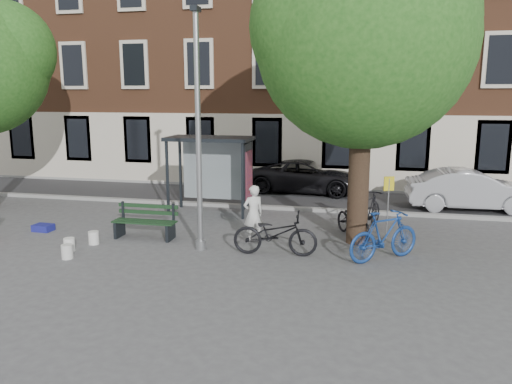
{
  "coord_description": "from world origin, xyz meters",
  "views": [
    {
      "loc": [
        4.17,
        -12.03,
        4.03
      ],
      "look_at": [
        1.27,
        1.03,
        1.4
      ],
      "focal_mm": 35.0,
      "sensor_mm": 36.0,
      "label": 1
    }
  ],
  "objects_px": {
    "car_dark": "(308,176)",
    "notice_sign": "(388,195)",
    "bike_b": "(384,236)",
    "bike_d": "(369,211)",
    "car_silver": "(470,190)",
    "bus_shelter": "(222,158)",
    "bike_a": "(275,234)",
    "bike_c": "(354,221)",
    "lamppost": "(199,144)",
    "bench": "(145,223)",
    "painter": "(253,214)"
  },
  "relations": [
    {
      "from": "bike_d",
      "to": "car_dark",
      "type": "distance_m",
      "value": 6.09
    },
    {
      "from": "lamppost",
      "to": "car_silver",
      "type": "xyz_separation_m",
      "value": [
        7.81,
        6.43,
        -2.07
      ]
    },
    {
      "from": "bike_a",
      "to": "painter",
      "type": "bearing_deg",
      "value": 33.87
    },
    {
      "from": "lamppost",
      "to": "bench",
      "type": "relative_size",
      "value": 3.36
    },
    {
      "from": "lamppost",
      "to": "bike_b",
      "type": "distance_m",
      "value": 5.16
    },
    {
      "from": "bike_a",
      "to": "car_silver",
      "type": "distance_m",
      "value": 8.7
    },
    {
      "from": "bus_shelter",
      "to": "bike_c",
      "type": "bearing_deg",
      "value": -24.7
    },
    {
      "from": "car_dark",
      "to": "car_silver",
      "type": "bearing_deg",
      "value": -103.34
    },
    {
      "from": "bike_a",
      "to": "bike_d",
      "type": "bearing_deg",
      "value": -42.57
    },
    {
      "from": "bench",
      "to": "car_dark",
      "type": "height_order",
      "value": "car_dark"
    },
    {
      "from": "car_silver",
      "to": "bike_c",
      "type": "bearing_deg",
      "value": 134.93
    },
    {
      "from": "bus_shelter",
      "to": "bike_a",
      "type": "bearing_deg",
      "value": -57.82
    },
    {
      "from": "bike_a",
      "to": "bike_c",
      "type": "height_order",
      "value": "bike_a"
    },
    {
      "from": "bike_b",
      "to": "car_silver",
      "type": "height_order",
      "value": "car_silver"
    },
    {
      "from": "lamppost",
      "to": "bench",
      "type": "xyz_separation_m",
      "value": [
        -1.88,
        0.68,
        -2.36
      ]
    },
    {
      "from": "bike_a",
      "to": "bench",
      "type": "bearing_deg",
      "value": 75.76
    },
    {
      "from": "bus_shelter",
      "to": "notice_sign",
      "type": "height_order",
      "value": "bus_shelter"
    },
    {
      "from": "painter",
      "to": "bike_a",
      "type": "xyz_separation_m",
      "value": [
        0.8,
        -1.04,
        -0.23
      ]
    },
    {
      "from": "bike_c",
      "to": "car_dark",
      "type": "height_order",
      "value": "car_dark"
    },
    {
      "from": "bike_b",
      "to": "bike_d",
      "type": "xyz_separation_m",
      "value": [
        -0.36,
        2.7,
        -0.03
      ]
    },
    {
      "from": "bike_d",
      "to": "notice_sign",
      "type": "xyz_separation_m",
      "value": [
        0.5,
        -0.72,
        0.67
      ]
    },
    {
      "from": "car_silver",
      "to": "bus_shelter",
      "type": "bearing_deg",
      "value": 102.01
    },
    {
      "from": "bus_shelter",
      "to": "car_silver",
      "type": "distance_m",
      "value": 8.81
    },
    {
      "from": "lamppost",
      "to": "bus_shelter",
      "type": "relative_size",
      "value": 2.14
    },
    {
      "from": "lamppost",
      "to": "painter",
      "type": "bearing_deg",
      "value": 39.81
    },
    {
      "from": "painter",
      "to": "bike_b",
      "type": "distance_m",
      "value": 3.59
    },
    {
      "from": "painter",
      "to": "bus_shelter",
      "type": "bearing_deg",
      "value": -95.02
    },
    {
      "from": "painter",
      "to": "bike_b",
      "type": "bearing_deg",
      "value": 130.96
    },
    {
      "from": "bus_shelter",
      "to": "bike_a",
      "type": "distance_m",
      "value": 5.08
    },
    {
      "from": "bike_c",
      "to": "notice_sign",
      "type": "xyz_separation_m",
      "value": [
        0.93,
        0.09,
        0.78
      ]
    },
    {
      "from": "bench",
      "to": "bike_b",
      "type": "relative_size",
      "value": 0.87
    },
    {
      "from": "lamppost",
      "to": "notice_sign",
      "type": "bearing_deg",
      "value": 23.78
    },
    {
      "from": "bus_shelter",
      "to": "bike_b",
      "type": "distance_m",
      "value": 6.74
    },
    {
      "from": "bike_b",
      "to": "bike_d",
      "type": "height_order",
      "value": "bike_b"
    },
    {
      "from": "bike_a",
      "to": "lamppost",
      "type": "bearing_deg",
      "value": 85.16
    },
    {
      "from": "bike_a",
      "to": "bike_b",
      "type": "height_order",
      "value": "bike_b"
    },
    {
      "from": "bike_d",
      "to": "car_dark",
      "type": "height_order",
      "value": "car_dark"
    },
    {
      "from": "lamppost",
      "to": "bike_d",
      "type": "height_order",
      "value": "lamppost"
    },
    {
      "from": "car_dark",
      "to": "painter",
      "type": "bearing_deg",
      "value": -179.95
    },
    {
      "from": "bus_shelter",
      "to": "car_dark",
      "type": "bearing_deg",
      "value": 60.44
    },
    {
      "from": "car_dark",
      "to": "bike_c",
      "type": "bearing_deg",
      "value": -157.09
    },
    {
      "from": "bench",
      "to": "bike_a",
      "type": "relative_size",
      "value": 0.85
    },
    {
      "from": "bench",
      "to": "bike_d",
      "type": "bearing_deg",
      "value": 18.91
    },
    {
      "from": "bike_d",
      "to": "car_dark",
      "type": "xyz_separation_m",
      "value": [
        -2.5,
        5.55,
        0.07
      ]
    },
    {
      "from": "bike_a",
      "to": "bike_b",
      "type": "distance_m",
      "value": 2.69
    },
    {
      "from": "car_dark",
      "to": "notice_sign",
      "type": "relative_size",
      "value": 2.69
    },
    {
      "from": "bike_b",
      "to": "notice_sign",
      "type": "xyz_separation_m",
      "value": [
        0.14,
        1.98,
        0.64
      ]
    },
    {
      "from": "bus_shelter",
      "to": "bench",
      "type": "xyz_separation_m",
      "value": [
        -1.27,
        -3.42,
        -1.49
      ]
    },
    {
      "from": "bike_b",
      "to": "bike_d",
      "type": "relative_size",
      "value": 1.05
    },
    {
      "from": "notice_sign",
      "to": "lamppost",
      "type": "bearing_deg",
      "value": 179.51
    }
  ]
}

